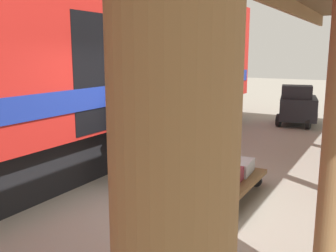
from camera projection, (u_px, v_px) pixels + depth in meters
The scene contains 13 objects.
ground_plane at pixel (185, 203), 5.87m from camera, with size 60.00×60.00×0.00m, color gray.
train_car at pixel (34, 66), 7.04m from camera, with size 3.02×16.04×4.00m.
luggage_cart at pixel (209, 181), 6.13m from camera, with size 1.37×1.96×0.28m.
suitcase_slate_roller at pixel (192, 170), 6.26m from camera, with size 0.38×0.56×0.19m, color #4C515B.
suitcase_tan_vintage at pixel (214, 183), 5.49m from camera, with size 0.50×0.44×0.29m, color tan.
suitcase_yellow_case at pixel (177, 178), 5.80m from camera, with size 0.48×0.54×0.25m, color gold.
suitcase_black_hardshell at pixel (206, 162), 6.72m from camera, with size 0.50×0.61×0.21m, color black.
suitcase_burgundy_valise at pixel (227, 175), 5.95m from camera, with size 0.40×0.56×0.22m, color maroon.
suitcase_gray_aluminum at pixel (239, 167), 6.41m from camera, with size 0.42×0.58×0.22m, color #9EA0A5.
suitcase_brown_leather at pixel (177, 164), 5.73m from camera, with size 0.33×0.46×0.20m, color brown.
porter_in_overalls at pixel (169, 132), 6.68m from camera, with size 0.72×0.52×1.70m.
porter_by_door at pixel (123, 133), 6.52m from camera, with size 0.71×0.51×1.70m.
baggage_tug at pixel (298, 106), 12.11m from camera, with size 1.43×1.89×1.30m.
Camera 1 is at (-2.54, 4.92, 2.29)m, focal length 40.23 mm.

